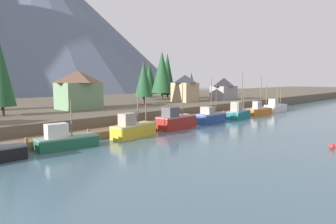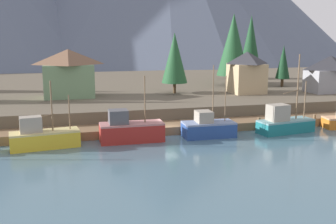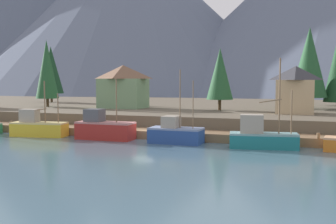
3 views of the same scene
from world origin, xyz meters
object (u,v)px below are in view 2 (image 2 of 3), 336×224
fishing_boat_blue (208,127)px  house_green (69,73)px  conifer_mid_left (251,47)px  conifer_back_right (175,58)px  fishing_boat_teal (284,123)px  fishing_boat_red (130,130)px  conifer_near_left (237,51)px  conifer_mid_right (233,45)px  fishing_boat_yellow (43,137)px  house_grey (330,74)px  conifer_centre (283,62)px  house_tan (247,72)px

fishing_boat_blue → house_green: 25.21m
fishing_boat_blue → conifer_mid_left: (18.81, 28.47, 8.52)m
house_green → conifer_back_right: bearing=-0.0°
fishing_boat_blue → fishing_boat_teal: 9.73m
fishing_boat_teal → conifer_mid_left: size_ratio=0.73×
conifer_back_right → fishing_boat_red: bearing=-118.4°
conifer_near_left → conifer_mid_right: 12.49m
fishing_boat_blue → conifer_mid_left: conifer_mid_left is taller
fishing_boat_red → fishing_boat_teal: fishing_boat_teal is taller
house_green → conifer_near_left: (35.43, 18.01, 2.23)m
fishing_boat_teal → conifer_back_right: 22.49m
fishing_boat_yellow → fishing_boat_red: size_ratio=0.99×
fishing_boat_yellow → conifer_near_left: size_ratio=0.68×
fishing_boat_yellow → fishing_boat_blue: 18.59m
fishing_boat_red → house_grey: bearing=21.2°
fishing_boat_blue → house_green: bearing=129.7°
fishing_boat_teal → house_grey: 22.30m
house_green → conifer_centre: size_ratio=1.03×
fishing_boat_yellow → conifer_back_right: 28.49m
fishing_boat_yellow → fishing_boat_red: bearing=-5.6°
fishing_boat_yellow → conifer_back_right: size_ratio=0.75×
house_green → conifer_back_right: conifer_back_right is taller
house_green → conifer_mid_right: bearing=13.2°
fishing_boat_blue → conifer_mid_right: (14.19, 26.16, 8.97)m
conifer_mid_left → conifer_mid_right: size_ratio=0.99×
fishing_boat_red → house_green: (-6.34, 19.06, 4.88)m
house_grey → house_green: house_green is taller
fishing_boat_teal → conifer_back_right: conifer_back_right is taller
house_grey → conifer_centre: size_ratio=0.99×
conifer_mid_right → conifer_back_right: conifer_mid_right is taller
house_tan → conifer_back_right: size_ratio=0.69×
house_tan → conifer_back_right: bearing=167.0°
conifer_mid_right → house_grey: bearing=-45.4°
conifer_near_left → conifer_mid_left: 8.85m
fishing_boat_yellow → conifer_centre: conifer_centre is taller
conifer_centre → fishing_boat_teal: bearing=-119.2°
fishing_boat_red → conifer_centre: bearing=35.1°
fishing_boat_teal → conifer_mid_right: bearing=71.3°
fishing_boat_blue → house_grey: (26.22, 13.96, 4.46)m
conifer_near_left → conifer_centre: bearing=-79.5°
house_tan → fishing_boat_red: bearing=-143.0°
conifer_back_right → fishing_boat_teal: bearing=-66.1°
conifer_back_right → conifer_centre: 21.80m
house_grey → house_green: bearing=172.9°
conifer_mid_left → house_grey: bearing=-62.9°
house_grey → conifer_mid_right: (-12.03, 12.20, 4.51)m
fishing_boat_blue → conifer_near_left: conifer_near_left is taller
fishing_boat_blue → conifer_mid_right: 31.08m
fishing_boat_blue → conifer_mid_right: bearing=62.1°
fishing_boat_blue → conifer_mid_left: size_ratio=0.64×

